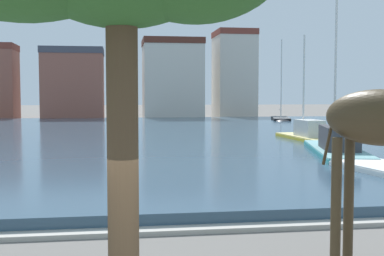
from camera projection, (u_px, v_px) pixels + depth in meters
harbor_water at (123, 136)px, 36.93m from camera, size 87.35×50.53×0.41m
quay_edge_coping at (131, 232)px, 11.75m from camera, size 87.35×0.50×0.12m
sailboat_teal at (334, 149)px, 24.97m from camera, size 4.33×9.83×9.42m
sailboat_yellow at (304, 137)px, 32.26m from camera, size 2.07×7.27×7.06m
sailboat_black at (281, 120)px, 56.30m from camera, size 3.34×7.11×9.37m
townhouse_end_terrace at (73, 84)px, 62.77m from camera, size 7.54×6.11×9.00m
townhouse_wide_warehouse at (172, 79)px, 65.00m from camera, size 7.63×6.76×10.35m
townhouse_corner_house at (234, 74)px, 69.07m from camera, size 5.27×6.36×11.96m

